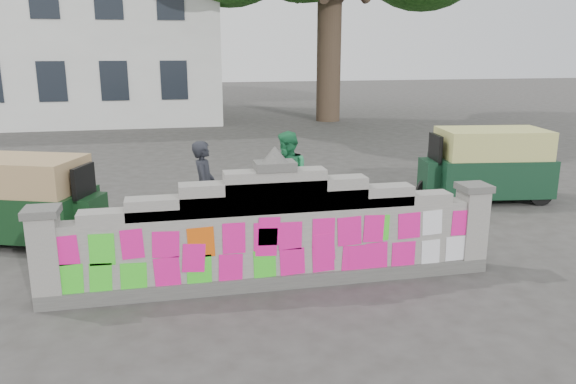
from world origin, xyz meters
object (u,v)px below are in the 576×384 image
rickshaw_left (24,199)px  rickshaw_right (487,164)px  pedestrian (288,178)px  cyclist_rider (205,202)px  cyclist_bike (206,221)px

rickshaw_left → rickshaw_right: bearing=26.2°
pedestrian → rickshaw_left: size_ratio=0.64×
cyclist_rider → rickshaw_left: (-3.03, 0.95, -0.01)m
cyclist_rider → pedestrian: size_ratio=0.89×
cyclist_bike → pedestrian: bearing=-47.9°
cyclist_rider → rickshaw_right: rickshaw_right is taller
cyclist_bike → pedestrian: 2.03m
cyclist_bike → pedestrian: (1.66, 1.09, 0.42)m
pedestrian → rickshaw_right: bearing=82.6°
rickshaw_left → pedestrian: bearing=22.8°
cyclist_bike → cyclist_rider: cyclist_rider is taller
cyclist_bike → rickshaw_left: 3.19m
rickshaw_right → pedestrian: bearing=16.5°
cyclist_bike → rickshaw_right: (6.32, 1.79, 0.36)m
cyclist_bike → rickshaw_right: bearing=-65.4°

